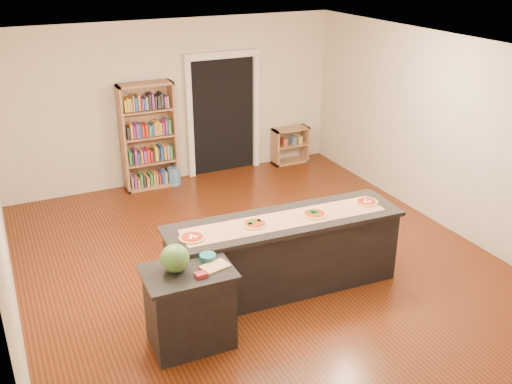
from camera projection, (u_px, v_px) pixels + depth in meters
name	position (u px, v px, depth m)	size (l,w,h in m)	color
room	(263.00, 168.00, 6.98)	(6.00, 7.00, 2.80)	beige
doorway	(223.00, 108.00, 10.27)	(1.40, 0.09, 2.21)	black
kitchen_island	(284.00, 254.00, 6.89)	(2.87, 0.78, 0.95)	black
side_counter	(190.00, 307.00, 5.92)	(0.91, 0.66, 0.90)	black
bookshelf	(149.00, 136.00, 9.67)	(0.92, 0.33, 1.83)	#A57450
low_shelf	(290.00, 145.00, 11.00)	(0.70, 0.30, 0.70)	#A57450
waste_bin	(174.00, 176.00, 10.05)	(0.22, 0.22, 0.32)	#4F7AB0
kraft_paper	(285.00, 220.00, 6.69)	(2.49, 0.45, 0.00)	#99734F
watermelon	(175.00, 258.00, 5.68)	(0.29, 0.29, 0.29)	#144214
cutting_board	(215.00, 266.00, 5.80)	(0.28, 0.19, 0.02)	tan
package_red	(201.00, 275.00, 5.63)	(0.12, 0.09, 0.04)	maroon
package_teal	(208.00, 257.00, 5.92)	(0.17, 0.17, 0.06)	#195966
pizza_a	(192.00, 237.00, 6.26)	(0.29, 0.29, 0.02)	tan
pizza_b	(255.00, 224.00, 6.56)	(0.31, 0.31, 0.02)	tan
pizza_c	(315.00, 214.00, 6.81)	(0.33, 0.33, 0.02)	tan
pizza_d	(367.00, 202.00, 7.12)	(0.27, 0.27, 0.02)	tan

